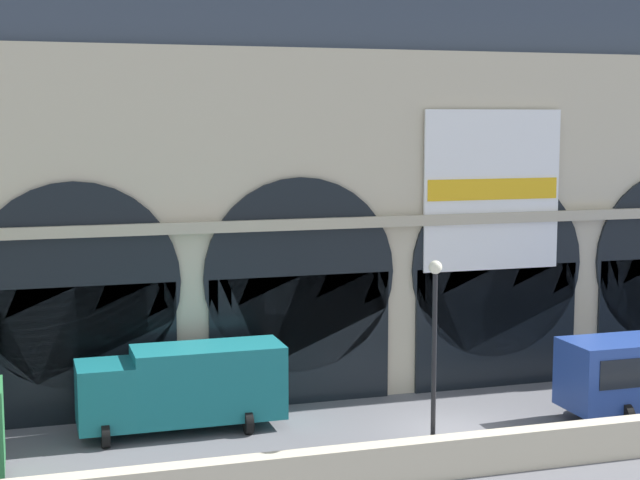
# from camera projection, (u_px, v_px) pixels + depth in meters

# --- Properties ---
(ground_plane) EXTENTS (200.00, 200.00, 0.00)m
(ground_plane) POSITION_uv_depth(u_px,v_px,m) (451.00, 430.00, 36.09)
(ground_plane) COLOR slate
(quay_parapet_wall) EXTENTS (90.00, 0.70, 1.30)m
(quay_parapet_wall) POSITION_uv_depth(u_px,v_px,m) (506.00, 450.00, 31.94)
(quay_parapet_wall) COLOR beige
(quay_parapet_wall) RESTS_ON ground
(station_building) EXTENTS (45.15, 4.80, 19.06)m
(station_building) POSITION_uv_depth(u_px,v_px,m) (384.00, 172.00, 41.81)
(station_building) COLOR beige
(station_building) RESTS_ON ground
(box_truck_midwest) EXTENTS (7.50, 2.91, 3.12)m
(box_truck_midwest) POSITION_uv_depth(u_px,v_px,m) (184.00, 385.00, 35.83)
(box_truck_midwest) COLOR #19727A
(box_truck_midwest) RESTS_ON ground
(street_lamp_quayside) EXTENTS (0.44, 0.44, 6.90)m
(street_lamp_quayside) POSITION_uv_depth(u_px,v_px,m) (434.00, 337.00, 31.58)
(street_lamp_quayside) COLOR black
(street_lamp_quayside) RESTS_ON ground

